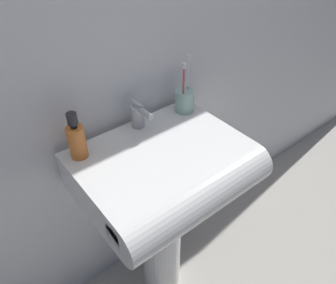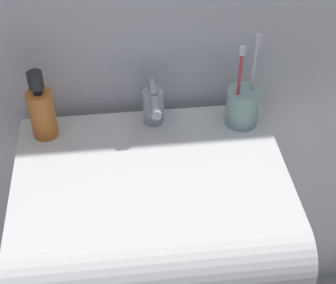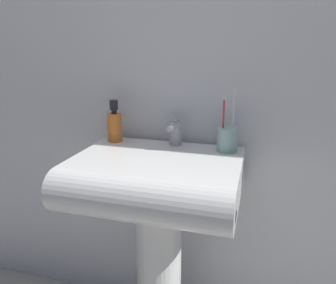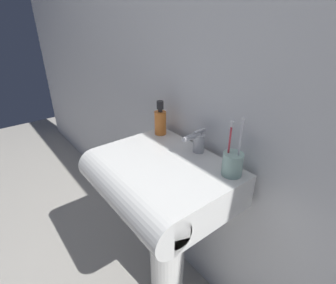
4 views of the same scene
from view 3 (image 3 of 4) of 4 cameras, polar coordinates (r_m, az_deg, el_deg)
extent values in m
cube|color=white|center=(1.29, 1.47, 17.26)|extent=(5.00, 0.05, 2.40)
cylinder|color=white|center=(1.36, -1.55, -22.04)|extent=(0.17, 0.17, 0.68)
cube|color=white|center=(1.15, -1.71, -5.86)|extent=(0.57, 0.38, 0.14)
cylinder|color=white|center=(0.98, -5.16, -9.89)|extent=(0.57, 0.14, 0.14)
cylinder|color=#B7B7BC|center=(1.25, 1.32, 1.33)|extent=(0.05, 0.05, 0.08)
cylinder|color=#B7B7BC|center=(1.20, 0.81, 2.71)|extent=(0.02, 0.08, 0.02)
cube|color=#B7B7BC|center=(1.23, 1.33, 3.69)|extent=(0.01, 0.06, 0.01)
cylinder|color=#99BFB2|center=(1.19, 10.28, 0.43)|extent=(0.07, 0.07, 0.09)
cylinder|color=#D83F4C|center=(1.17, 9.57, 3.10)|extent=(0.01, 0.01, 0.17)
cube|color=white|center=(1.15, 9.80, 7.71)|extent=(0.01, 0.01, 0.02)
cylinder|color=white|center=(1.17, 11.27, 3.53)|extent=(0.01, 0.01, 0.19)
cube|color=white|center=(1.15, 11.56, 8.55)|extent=(0.01, 0.01, 0.02)
cylinder|color=orange|center=(1.31, -9.25, 2.52)|extent=(0.06, 0.06, 0.11)
cylinder|color=#262628|center=(1.29, -9.38, 5.26)|extent=(0.02, 0.02, 0.01)
cylinder|color=#262628|center=(1.29, -9.44, 6.38)|extent=(0.03, 0.03, 0.04)
camera|label=1|loc=(0.95, -57.99, 29.78)|focal=35.00mm
camera|label=2|loc=(0.59, -52.90, 51.98)|focal=55.00mm
camera|label=4|loc=(0.62, 60.49, 24.84)|focal=28.00mm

